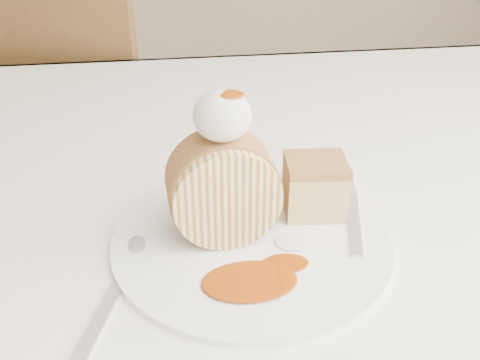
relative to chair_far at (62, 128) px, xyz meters
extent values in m
cube|color=white|center=(0.35, -0.63, 0.19)|extent=(1.40, 0.90, 0.04)
cube|color=white|center=(0.35, -0.19, 0.07)|extent=(1.40, 0.01, 0.28)
cube|color=brown|center=(0.02, 0.09, -0.08)|extent=(0.52, 0.52, 0.04)
cube|color=brown|center=(-0.02, -0.11, 0.17)|extent=(0.44, 0.13, 0.46)
cylinder|color=brown|center=(0.24, 0.24, -0.32)|extent=(0.04, 0.04, 0.43)
cylinder|color=brown|center=(-0.13, 0.31, -0.32)|extent=(0.04, 0.04, 0.43)
cylinder|color=brown|center=(0.17, -0.13, -0.32)|extent=(0.04, 0.04, 0.43)
cylinder|color=white|center=(0.33, -0.77, 0.22)|extent=(0.29, 0.29, 0.01)
cylinder|color=beige|center=(0.30, -0.76, 0.27)|extent=(0.10, 0.06, 0.10)
cube|color=#A7713F|center=(0.40, -0.73, 0.25)|extent=(0.06, 0.06, 0.05)
ellipsoid|color=white|center=(0.30, -0.76, 0.35)|extent=(0.05, 0.05, 0.05)
ellipsoid|color=#863305|center=(0.31, -0.76, 0.37)|extent=(0.03, 0.02, 0.01)
cube|color=silver|center=(0.43, -0.76, 0.22)|extent=(0.06, 0.16, 0.00)
cube|color=silver|center=(0.19, -0.85, 0.22)|extent=(0.07, 0.16, 0.00)
camera|label=1|loc=(0.26, -1.18, 0.53)|focal=40.00mm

